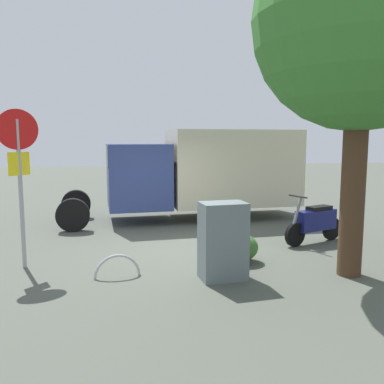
% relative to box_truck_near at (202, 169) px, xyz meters
% --- Properties ---
extents(ground_plane, '(60.00, 60.00, 0.00)m').
position_rel_box_truck_near_xyz_m(ground_plane, '(1.32, 3.43, -1.56)').
color(ground_plane, '#4E5348').
extents(box_truck_near, '(7.35, 2.41, 2.77)m').
position_rel_box_truck_near_xyz_m(box_truck_near, '(0.00, 0.00, 0.00)').
color(box_truck_near, black).
rests_on(box_truck_near, ground).
extents(motorcycle, '(1.74, 0.80, 1.20)m').
position_rel_box_truck_near_xyz_m(motorcycle, '(-1.99, 3.53, -1.04)').
color(motorcycle, black).
rests_on(motorcycle, ground).
extents(stop_sign, '(0.71, 0.33, 3.05)m').
position_rel_box_truck_near_xyz_m(stop_sign, '(4.50, 4.12, 0.47)').
color(stop_sign, '#9E9EA3').
rests_on(stop_sign, ground).
extents(street_tree, '(3.76, 3.76, 6.37)m').
position_rel_box_truck_near_xyz_m(street_tree, '(-1.46, 5.77, 2.91)').
color(street_tree, '#47301E').
rests_on(street_tree, ground).
extents(utility_cabinet, '(0.83, 0.59, 1.38)m').
position_rel_box_truck_near_xyz_m(utility_cabinet, '(0.88, 5.50, -0.87)').
color(utility_cabinet, slate).
rests_on(utility_cabinet, ground).
extents(bike_rack_hoop, '(0.85, 0.16, 0.85)m').
position_rel_box_truck_near_xyz_m(bike_rack_hoop, '(2.74, 5.05, -1.56)').
color(bike_rack_hoop, '#B7B7BC').
rests_on(bike_rack_hoop, ground).
extents(shrub_near_sign, '(0.87, 0.71, 0.59)m').
position_rel_box_truck_near_xyz_m(shrub_near_sign, '(0.32, 4.60, -1.26)').
color(shrub_near_sign, '#3D692E').
rests_on(shrub_near_sign, ground).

